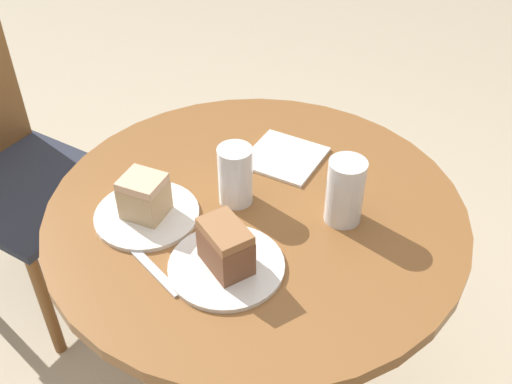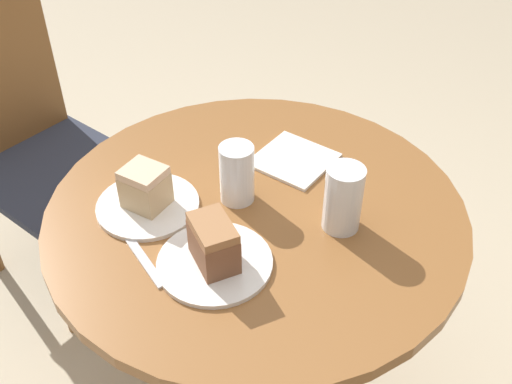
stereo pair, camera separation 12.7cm
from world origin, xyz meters
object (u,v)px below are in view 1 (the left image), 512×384
cake_slice_near (226,246)px  cake_slice_far (144,196)px  plate_near (226,266)px  chair (7,166)px  glass_water (235,178)px  plate_far (147,214)px  glass_lemonade (345,195)px

cake_slice_near → cake_slice_far: cake_slice_near is taller
plate_near → chair: bearing=82.1°
chair → glass_water: bearing=-91.1°
chair → glass_water: 0.90m
plate_far → glass_water: glass_water is taller
plate_far → chair: bearing=81.3°
cake_slice_far → cake_slice_near: bearing=-95.4°
glass_lemonade → plate_near: bearing=156.4°
glass_lemonade → plate_far: bearing=124.5°
chair → glass_water: size_ratio=6.86×
cake_slice_near → glass_lemonade: (0.26, -0.11, 0.01)m
chair → cake_slice_far: chair is taller
cake_slice_far → glass_lemonade: (0.23, -0.34, 0.01)m
plate_near → plate_far: size_ratio=1.02×
plate_near → glass_water: bearing=31.6°
chair → glass_water: chair is taller
cake_slice_near → glass_lemonade: glass_lemonade is taller
plate_far → glass_water: bearing=-38.4°
cake_slice_near → plate_near: bearing=-166.0°
cake_slice_far → chair: bearing=81.3°
plate_far → cake_slice_far: bearing=0.0°
chair → cake_slice_far: (-0.11, -0.73, 0.30)m
plate_near → glass_water: (0.17, 0.11, 0.06)m
cake_slice_near → glass_lemonade: bearing=-23.6°
cake_slice_near → cake_slice_far: (0.02, 0.23, -0.00)m
plate_near → plate_far: 0.23m
chair → cake_slice_near: (-0.13, -0.96, 0.31)m
glass_water → cake_slice_far: bearing=141.6°
plate_far → cake_slice_far: (0.00, 0.00, 0.05)m
plate_near → plate_far: (0.02, 0.23, 0.00)m
glass_lemonade → cake_slice_far: bearing=124.5°
cake_slice_near → glass_water: glass_water is taller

